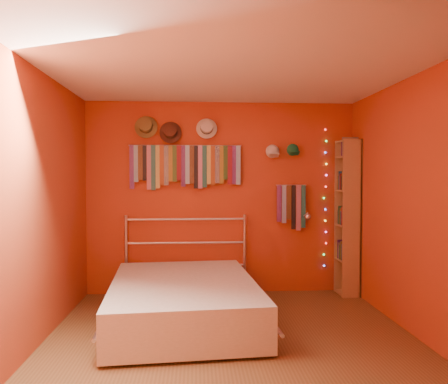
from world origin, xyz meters
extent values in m
plane|color=brown|center=(0.00, 0.00, 0.00)|extent=(3.50, 3.50, 0.00)
cube|color=#AF2D1C|center=(0.00, 1.75, 1.25)|extent=(3.50, 0.02, 2.50)
cube|color=#AF2D1C|center=(1.75, 0.00, 1.25)|extent=(0.02, 3.50, 2.50)
cube|color=#AF2D1C|center=(-1.75, 0.00, 1.25)|extent=(0.02, 3.50, 2.50)
cube|color=white|center=(0.00, 0.00, 2.50)|extent=(3.50, 3.50, 0.02)
cylinder|color=silver|center=(-0.47, 1.70, 1.93)|extent=(1.45, 0.01, 0.01)
cube|color=#3F1B6E|center=(-1.15, 1.69, 1.65)|extent=(0.06, 0.01, 0.56)
cube|color=#71A5CA|center=(-1.10, 1.68, 1.70)|extent=(0.06, 0.01, 0.47)
cube|color=#463217|center=(-1.04, 1.68, 1.71)|extent=(0.06, 0.01, 0.44)
cube|color=black|center=(-0.99, 1.69, 1.70)|extent=(0.06, 0.01, 0.45)
cube|color=#A4526D|center=(-0.93, 1.68, 1.65)|extent=(0.06, 0.01, 0.57)
cube|color=#1A585C|center=(-0.88, 1.68, 1.64)|extent=(0.06, 0.01, 0.58)
cube|color=#AFA846|center=(-0.82, 1.69, 1.65)|extent=(0.06, 0.01, 0.55)
cube|color=maroon|center=(-0.77, 1.68, 1.67)|extent=(0.06, 0.01, 0.51)
cube|color=navy|center=(-0.72, 1.68, 1.67)|extent=(0.06, 0.01, 0.51)
cube|color=#8B5D19|center=(-0.66, 1.69, 1.70)|extent=(0.06, 0.01, 0.46)
cube|color=#305020|center=(-0.61, 1.68, 1.70)|extent=(0.06, 0.01, 0.47)
cube|color=maroon|center=(-0.55, 1.68, 1.71)|extent=(0.06, 0.01, 0.45)
cube|color=#36175E|center=(-0.50, 1.69, 1.67)|extent=(0.06, 0.01, 0.53)
cube|color=#79B0D8|center=(-0.44, 1.68, 1.68)|extent=(0.06, 0.01, 0.50)
cube|color=#452C17|center=(-0.39, 1.68, 1.69)|extent=(0.06, 0.01, 0.49)
cube|color=black|center=(-0.33, 1.69, 1.65)|extent=(0.06, 0.01, 0.56)
cube|color=#B55A8C|center=(-0.28, 1.68, 1.65)|extent=(0.06, 0.01, 0.56)
cube|color=#17514A|center=(-0.22, 1.68, 1.66)|extent=(0.06, 0.01, 0.54)
cube|color=#CABF51|center=(-0.17, 1.69, 1.68)|extent=(0.06, 0.01, 0.50)
cube|color=maroon|center=(-0.11, 1.68, 1.67)|extent=(0.06, 0.01, 0.51)
cube|color=#131754|center=(-0.06, 1.68, 1.69)|extent=(0.06, 0.01, 0.49)
cube|color=#8A6319|center=(0.00, 1.69, 1.68)|extent=(0.06, 0.01, 0.49)
cube|color=#284D1E|center=(0.05, 1.68, 1.71)|extent=(0.06, 0.01, 0.44)
cube|color=maroon|center=(0.11, 1.68, 1.68)|extent=(0.06, 0.01, 0.50)
cube|color=#501862|center=(0.16, 1.69, 1.68)|extent=(0.06, 0.01, 0.50)
cube|color=#72A0CB|center=(0.22, 1.68, 1.68)|extent=(0.06, 0.01, 0.50)
cylinder|color=silver|center=(0.92, 1.70, 1.42)|extent=(0.40, 0.01, 0.01)
cube|color=#491964|center=(0.76, 1.69, 1.18)|extent=(0.06, 0.01, 0.48)
cube|color=#7289CC|center=(0.82, 1.68, 1.17)|extent=(0.06, 0.01, 0.50)
cube|color=#4B3519|center=(0.89, 1.68, 1.19)|extent=(0.06, 0.01, 0.45)
cube|color=black|center=(0.95, 1.69, 1.13)|extent=(0.06, 0.01, 0.58)
cube|color=#A8547D|center=(1.01, 1.68, 1.12)|extent=(0.06, 0.01, 0.60)
cube|color=#1B6161|center=(1.08, 1.68, 1.14)|extent=(0.06, 0.01, 0.56)
cylinder|color=brown|center=(-0.97, 1.69, 2.16)|extent=(0.29, 0.07, 0.29)
cylinder|color=brown|center=(-0.97, 1.64, 2.17)|extent=(0.17, 0.14, 0.19)
cylinder|color=#332314|center=(-0.97, 1.66, 2.17)|extent=(0.18, 0.06, 0.18)
cylinder|color=#402017|center=(-0.66, 1.69, 2.10)|extent=(0.29, 0.07, 0.28)
cylinder|color=#402017|center=(-0.66, 1.64, 2.11)|extent=(0.17, 0.14, 0.19)
cylinder|color=black|center=(-0.66, 1.67, 2.10)|extent=(0.17, 0.06, 0.17)
cylinder|color=beige|center=(-0.19, 1.69, 2.15)|extent=(0.27, 0.07, 0.27)
cylinder|color=beige|center=(-0.19, 1.64, 2.16)|extent=(0.16, 0.13, 0.18)
cylinder|color=black|center=(-0.19, 1.67, 2.16)|extent=(0.16, 0.05, 0.16)
ellipsoid|color=silver|center=(0.67, 1.70, 1.86)|extent=(0.18, 0.13, 0.18)
cube|color=silver|center=(0.67, 1.59, 1.81)|extent=(0.13, 0.09, 0.05)
ellipsoid|color=#186C3E|center=(0.94, 1.70, 1.88)|extent=(0.17, 0.13, 0.17)
cube|color=#186C3E|center=(0.94, 1.60, 1.83)|extent=(0.12, 0.09, 0.05)
sphere|color=#FF3333|center=(1.37, 1.71, 2.15)|extent=(0.02, 0.02, 0.02)
sphere|color=#33FF4C|center=(1.39, 1.71, 2.00)|extent=(0.02, 0.02, 0.02)
sphere|color=#4C66FF|center=(1.37, 1.71, 1.85)|extent=(0.02, 0.02, 0.02)
sphere|color=yellow|center=(1.39, 1.71, 1.70)|extent=(0.02, 0.02, 0.02)
sphere|color=#FF4CCC|center=(1.39, 1.71, 1.55)|extent=(0.02, 0.02, 0.02)
sphere|color=#FF3333|center=(1.39, 1.71, 1.40)|extent=(0.02, 0.02, 0.02)
sphere|color=#33FF4C|center=(1.36, 1.71, 1.25)|extent=(0.02, 0.02, 0.02)
sphere|color=#4C66FF|center=(1.38, 1.71, 1.09)|extent=(0.02, 0.02, 0.02)
sphere|color=yellow|center=(1.38, 1.71, 0.94)|extent=(0.02, 0.02, 0.02)
sphere|color=#FF4CCC|center=(1.39, 1.71, 0.79)|extent=(0.02, 0.02, 0.02)
sphere|color=#FF3333|center=(1.39, 1.71, 0.64)|extent=(0.02, 0.02, 0.02)
sphere|color=#33FF4C|center=(1.36, 1.71, 0.49)|extent=(0.02, 0.02, 0.02)
sphere|color=#4C66FF|center=(1.37, 1.71, 0.34)|extent=(0.02, 0.02, 0.02)
cylinder|color=silver|center=(1.08, 1.73, 1.00)|extent=(0.04, 0.03, 0.04)
cylinder|color=silver|center=(1.08, 1.60, 1.03)|extent=(0.02, 0.28, 0.09)
sphere|color=white|center=(1.08, 1.46, 1.02)|extent=(0.08, 0.08, 0.08)
cube|color=#A36D49|center=(1.62, 1.37, 1.00)|extent=(0.24, 0.02, 2.00)
cube|color=#A36D49|center=(1.62, 1.69, 1.00)|extent=(0.24, 0.02, 2.00)
cube|color=#A36D49|center=(1.74, 1.53, 1.00)|extent=(0.02, 0.34, 2.00)
cube|color=#A36D49|center=(1.62, 1.53, 0.02)|extent=(0.24, 0.32, 0.02)
cube|color=#A36D49|center=(1.62, 1.53, 0.45)|extent=(0.24, 0.32, 0.02)
cube|color=#A36D49|center=(1.62, 1.53, 0.90)|extent=(0.24, 0.32, 0.02)
cube|color=#A36D49|center=(1.62, 1.53, 1.35)|extent=(0.24, 0.32, 0.02)
cube|color=#A36D49|center=(1.62, 1.53, 1.78)|extent=(0.24, 0.32, 0.02)
cube|color=#A36D49|center=(1.62, 1.53, 1.98)|extent=(0.24, 0.32, 0.02)
cylinder|color=silver|center=(-1.23, 1.65, 0.52)|extent=(0.04, 0.04, 1.04)
cylinder|color=silver|center=(0.30, 1.65, 0.52)|extent=(0.04, 0.04, 1.04)
cylinder|color=silver|center=(-0.47, 1.65, 0.38)|extent=(1.53, 0.03, 0.03)
cylinder|color=silver|center=(-0.47, 1.65, 0.68)|extent=(1.53, 0.03, 0.03)
cylinder|color=silver|center=(-0.47, 1.65, 0.98)|extent=(1.53, 0.03, 0.03)
cube|color=beige|center=(-0.47, 0.56, 0.24)|extent=(1.62, 2.17, 0.41)
cylinder|color=silver|center=(-1.23, 0.56, 0.22)|extent=(0.19, 2.07, 0.03)
cylinder|color=silver|center=(0.30, 0.56, 0.22)|extent=(0.19, 2.07, 0.03)
camera|label=1|loc=(-0.33, -3.97, 1.53)|focal=35.00mm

